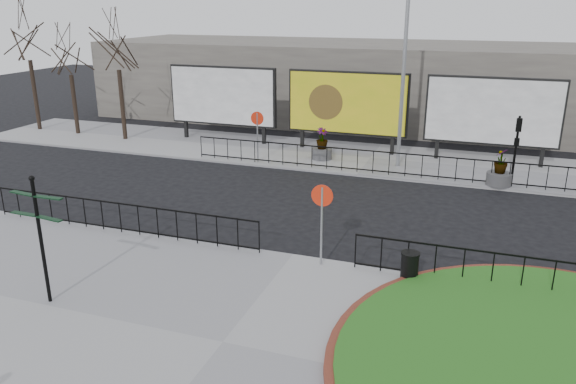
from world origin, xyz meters
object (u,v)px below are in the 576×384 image
at_px(litter_bin, 410,267).
at_px(planter_c, 500,172).
at_px(billboard_mid, 347,103).
at_px(planter_a, 322,148).
at_px(fingerpost_sign, 39,228).
at_px(lamp_post, 404,65).

distance_m(litter_bin, planter_c, 10.29).
xyz_separation_m(billboard_mid, planter_a, (-0.74, -1.97, -1.91)).
bearing_deg(billboard_mid, fingerpost_sign, -101.26).
bearing_deg(litter_bin, planter_c, 76.49).
distance_m(billboard_mid, planter_a, 2.84).
xyz_separation_m(fingerpost_sign, litter_bin, (8.63, 4.19, -1.62)).
distance_m(litter_bin, planter_a, 12.99).
bearing_deg(planter_c, billboard_mid, 154.53).
bearing_deg(billboard_mid, planter_c, -25.47).
xyz_separation_m(billboard_mid, fingerpost_sign, (-3.54, -17.76, -0.42)).
relative_size(lamp_post, fingerpost_sign, 2.71).
distance_m(lamp_post, planter_c, 6.32).
relative_size(lamp_post, planter_a, 5.95).
xyz_separation_m(lamp_post, planter_a, (-3.75, -0.00, -4.14)).
xyz_separation_m(fingerpost_sign, planter_a, (2.79, 15.79, -1.49)).
height_order(fingerpost_sign, litter_bin, fingerpost_sign).
bearing_deg(litter_bin, lamp_post, 100.22).
xyz_separation_m(lamp_post, planter_c, (4.49, -1.60, -4.14)).
bearing_deg(litter_bin, planter_a, 116.73).
relative_size(lamp_post, planter_c, 5.85).
height_order(billboard_mid, litter_bin, billboard_mid).
bearing_deg(billboard_mid, planter_a, -110.67).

